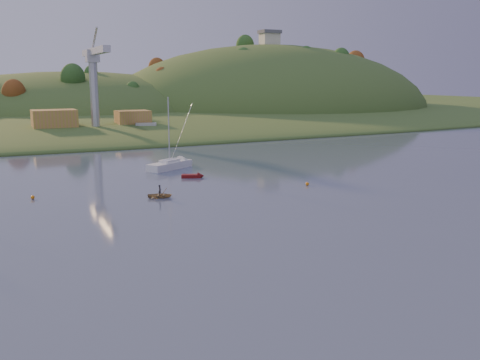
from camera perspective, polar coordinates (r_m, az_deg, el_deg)
name	(u,v)px	position (r m, az deg, el deg)	size (l,w,h in m)	color
ground	(424,320)	(37.60, 19.04, -13.96)	(500.00, 500.00, 0.00)	#313B50
far_shore	(44,113)	(255.52, -20.15, 6.75)	(620.00, 220.00, 1.50)	#3A5522
shore_slope	(65,124)	(191.09, -18.19, 5.70)	(640.00, 150.00, 7.00)	#3A5522
hill_center	(74,115)	(236.92, -17.25, 6.66)	(140.00, 120.00, 36.00)	#3A5522
hill_right	(269,111)	(249.90, 3.09, 7.32)	(150.00, 130.00, 60.00)	#3A5522
hilltop_house	(270,37)	(250.07, 3.18, 14.98)	(9.00, 7.00, 6.45)	beige
hillside_trees	(57,120)	(210.88, -18.92, 6.10)	(280.00, 50.00, 32.00)	#1E4418
wharf	(106,131)	(149.52, -14.10, 5.09)	(42.00, 16.00, 2.40)	slate
shed_west	(54,119)	(148.19, -19.19, 6.16)	(11.00, 8.00, 4.80)	#A98B38
shed_east	(133,118)	(152.98, -11.35, 6.53)	(9.00, 7.00, 4.00)	#A98B38
dock_crane	(94,71)	(144.74, -15.28, 11.19)	(3.20, 28.00, 20.30)	#B7B7BC
sailboat_far	(170,164)	(92.31, -7.51, 1.66)	(8.97, 6.70, 12.24)	silver
canoe	(160,195)	(70.42, -8.53, -1.62)	(2.27, 3.18, 0.66)	#A28759
paddler	(160,192)	(70.34, -8.54, -1.30)	(0.53, 0.35, 1.45)	black
red_tender	(196,176)	(83.97, -4.75, 0.43)	(3.76, 2.46, 1.21)	#610D0E
work_vessel	(146,131)	(147.98, -9.97, 5.19)	(13.72, 7.94, 3.33)	slate
buoy_1	(307,184)	(78.13, 7.19, -0.41)	(0.50, 0.50, 0.50)	orange
buoy_3	(33,197)	(73.86, -21.24, -1.73)	(0.50, 0.50, 0.50)	orange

